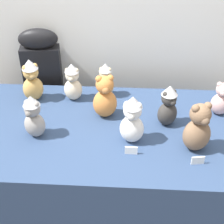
{
  "coord_description": "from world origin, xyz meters",
  "views": [
    {
      "loc": [
        0.09,
        -1.35,
        2.0
      ],
      "look_at": [
        0.0,
        0.25,
        0.83
      ],
      "focal_mm": 54.56,
      "sensor_mm": 36.0,
      "label": 1
    }
  ],
  "objects_px": {
    "teddy_bear_blush": "(221,100)",
    "teddy_bear_ash": "(33,117)",
    "teddy_bear_snow": "(132,120)",
    "teddy_bear_honey": "(32,81)",
    "instrument_case": "(46,94)",
    "teddy_bear_charcoal": "(168,106)",
    "display_table": "(112,169)",
    "teddy_bear_cream": "(73,82)",
    "teddy_bear_mocha": "(198,129)",
    "teddy_bear_ginger": "(105,98)",
    "teddy_bear_sand": "(105,80)"
  },
  "relations": [
    {
      "from": "teddy_bear_cream",
      "to": "teddy_bear_ash",
      "type": "height_order",
      "value": "teddy_bear_ash"
    },
    {
      "from": "teddy_bear_snow",
      "to": "teddy_bear_charcoal",
      "type": "height_order",
      "value": "teddy_bear_snow"
    },
    {
      "from": "teddy_bear_ginger",
      "to": "teddy_bear_charcoal",
      "type": "height_order",
      "value": "teddy_bear_ginger"
    },
    {
      "from": "teddy_bear_blush",
      "to": "teddy_bear_ginger",
      "type": "height_order",
      "value": "teddy_bear_ginger"
    },
    {
      "from": "teddy_bear_charcoal",
      "to": "teddy_bear_honey",
      "type": "bearing_deg",
      "value": 134.17
    },
    {
      "from": "teddy_bear_ginger",
      "to": "teddy_bear_blush",
      "type": "bearing_deg",
      "value": -6.77
    },
    {
      "from": "instrument_case",
      "to": "teddy_bear_cream",
      "type": "bearing_deg",
      "value": -53.95
    },
    {
      "from": "teddy_bear_blush",
      "to": "teddy_bear_honey",
      "type": "xyz_separation_m",
      "value": [
        -1.21,
        0.09,
        0.04
      ]
    },
    {
      "from": "teddy_bear_sand",
      "to": "teddy_bear_charcoal",
      "type": "height_order",
      "value": "teddy_bear_charcoal"
    },
    {
      "from": "teddy_bear_blush",
      "to": "teddy_bear_ash",
      "type": "distance_m",
      "value": 1.14
    },
    {
      "from": "instrument_case",
      "to": "teddy_bear_snow",
      "type": "relative_size",
      "value": 3.58
    },
    {
      "from": "teddy_bear_ash",
      "to": "teddy_bear_cream",
      "type": "bearing_deg",
      "value": 85.02
    },
    {
      "from": "teddy_bear_snow",
      "to": "teddy_bear_mocha",
      "type": "height_order",
      "value": "same"
    },
    {
      "from": "teddy_bear_mocha",
      "to": "teddy_bear_ginger",
      "type": "distance_m",
      "value": 0.59
    },
    {
      "from": "display_table",
      "to": "teddy_bear_cream",
      "type": "relative_size",
      "value": 6.53
    },
    {
      "from": "teddy_bear_charcoal",
      "to": "display_table",
      "type": "bearing_deg",
      "value": 159.14
    },
    {
      "from": "teddy_bear_charcoal",
      "to": "teddy_bear_ash",
      "type": "xyz_separation_m",
      "value": [
        -0.77,
        -0.15,
        0.0
      ]
    },
    {
      "from": "teddy_bear_blush",
      "to": "teddy_bear_ginger",
      "type": "distance_m",
      "value": 0.72
    },
    {
      "from": "teddy_bear_blush",
      "to": "display_table",
      "type": "bearing_deg",
      "value": -153.26
    },
    {
      "from": "display_table",
      "to": "teddy_bear_snow",
      "type": "distance_m",
      "value": 0.53
    },
    {
      "from": "display_table",
      "to": "teddy_bear_ash",
      "type": "height_order",
      "value": "teddy_bear_ash"
    },
    {
      "from": "teddy_bear_snow",
      "to": "teddy_bear_honey",
      "type": "bearing_deg",
      "value": 157.59
    },
    {
      "from": "instrument_case",
      "to": "teddy_bear_sand",
      "type": "distance_m",
      "value": 0.61
    },
    {
      "from": "instrument_case",
      "to": "teddy_bear_ginger",
      "type": "bearing_deg",
      "value": -50.33
    },
    {
      "from": "teddy_bear_snow",
      "to": "teddy_bear_blush",
      "type": "height_order",
      "value": "teddy_bear_snow"
    },
    {
      "from": "teddy_bear_honey",
      "to": "display_table",
      "type": "bearing_deg",
      "value": -58.39
    },
    {
      "from": "teddy_bear_snow",
      "to": "teddy_bear_mocha",
      "type": "bearing_deg",
      "value": 0.62
    },
    {
      "from": "teddy_bear_blush",
      "to": "teddy_bear_ash",
      "type": "xyz_separation_m",
      "value": [
        -1.11,
        -0.28,
        0.03
      ]
    },
    {
      "from": "teddy_bear_ash",
      "to": "teddy_bear_snow",
      "type": "bearing_deg",
      "value": 16.05
    },
    {
      "from": "teddy_bear_honey",
      "to": "teddy_bear_mocha",
      "type": "height_order",
      "value": "teddy_bear_mocha"
    },
    {
      "from": "teddy_bear_honey",
      "to": "teddy_bear_sand",
      "type": "distance_m",
      "value": 0.48
    },
    {
      "from": "display_table",
      "to": "teddy_bear_blush",
      "type": "height_order",
      "value": "teddy_bear_blush"
    },
    {
      "from": "instrument_case",
      "to": "teddy_bear_honey",
      "type": "bearing_deg",
      "value": -94.79
    },
    {
      "from": "teddy_bear_ash",
      "to": "teddy_bear_mocha",
      "type": "bearing_deg",
      "value": 13.7
    },
    {
      "from": "teddy_bear_sand",
      "to": "teddy_bear_ash",
      "type": "xyz_separation_m",
      "value": [
        -0.38,
        -0.45,
        0.01
      ]
    },
    {
      "from": "teddy_bear_honey",
      "to": "teddy_bear_sand",
      "type": "height_order",
      "value": "teddy_bear_honey"
    },
    {
      "from": "teddy_bear_ash",
      "to": "teddy_bear_honey",
      "type": "bearing_deg",
      "value": 122.67
    },
    {
      "from": "teddy_bear_honey",
      "to": "teddy_bear_mocha",
      "type": "distance_m",
      "value": 1.1
    },
    {
      "from": "teddy_bear_honey",
      "to": "teddy_bear_ash",
      "type": "relative_size",
      "value": 1.09
    },
    {
      "from": "teddy_bear_cream",
      "to": "teddy_bear_sand",
      "type": "bearing_deg",
      "value": 14.03
    },
    {
      "from": "teddy_bear_blush",
      "to": "teddy_bear_charcoal",
      "type": "bearing_deg",
      "value": -148.58
    },
    {
      "from": "display_table",
      "to": "teddy_bear_mocha",
      "type": "height_order",
      "value": "teddy_bear_mocha"
    },
    {
      "from": "teddy_bear_ash",
      "to": "teddy_bear_ginger",
      "type": "bearing_deg",
      "value": 46.65
    },
    {
      "from": "teddy_bear_sand",
      "to": "teddy_bear_cream",
      "type": "xyz_separation_m",
      "value": [
        -0.21,
        -0.06,
        0.01
      ]
    },
    {
      "from": "teddy_bear_snow",
      "to": "teddy_bear_charcoal",
      "type": "bearing_deg",
      "value": 46.71
    },
    {
      "from": "display_table",
      "to": "teddy_bear_sand",
      "type": "height_order",
      "value": "teddy_bear_sand"
    },
    {
      "from": "teddy_bear_snow",
      "to": "teddy_bear_ash",
      "type": "distance_m",
      "value": 0.56
    },
    {
      "from": "teddy_bear_ginger",
      "to": "teddy_bear_mocha",
      "type": "bearing_deg",
      "value": -39.9
    },
    {
      "from": "teddy_bear_blush",
      "to": "teddy_bear_mocha",
      "type": "height_order",
      "value": "teddy_bear_mocha"
    },
    {
      "from": "instrument_case",
      "to": "teddy_bear_honey",
      "type": "height_order",
      "value": "instrument_case"
    }
  ]
}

